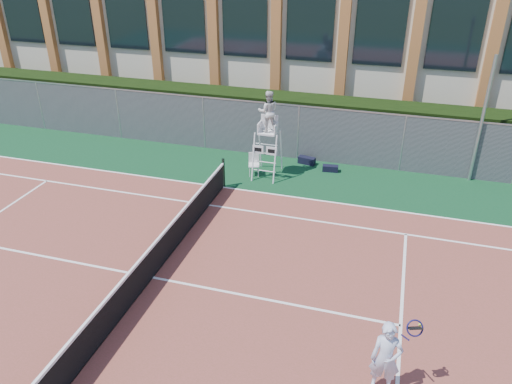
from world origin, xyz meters
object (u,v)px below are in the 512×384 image
(steel_pole, at_px, (482,121))
(plastic_chair, at_px, (254,162))
(tennis_player, at_px, (386,358))
(umpire_chair, at_px, (268,114))

(steel_pole, height_order, plastic_chair, steel_pole)
(steel_pole, height_order, tennis_player, steel_pole)
(steel_pole, distance_m, umpire_chair, 7.48)
(umpire_chair, relative_size, tennis_player, 1.96)
(umpire_chair, distance_m, tennis_player, 10.35)
(umpire_chair, xyz_separation_m, plastic_chair, (-0.49, -0.15, -1.88))
(steel_pole, xyz_separation_m, tennis_player, (-2.44, -10.66, -1.44))
(plastic_chair, bearing_deg, umpire_chair, 17.37)
(umpire_chair, bearing_deg, steel_pole, 12.78)
(tennis_player, bearing_deg, steel_pole, 77.10)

